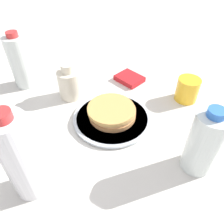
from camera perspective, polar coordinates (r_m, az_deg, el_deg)
name	(u,v)px	position (r m, az deg, el deg)	size (l,w,h in m)	color
ground_plane	(102,120)	(0.72, -2.53, -2.22)	(4.00, 4.00, 0.00)	silver
plate	(112,118)	(0.71, 0.00, -1.56)	(0.25, 0.25, 0.01)	silver
pancake_stack	(112,112)	(0.70, -0.01, 0.10)	(0.16, 0.16, 0.04)	tan
juice_glass	(187,90)	(0.82, 19.08, 5.58)	(0.08, 0.08, 0.08)	yellow
cream_jug	(70,83)	(0.80, -11.03, 7.39)	(0.08, 0.08, 0.13)	beige
water_bottle_near	(20,158)	(0.51, -22.80, -11.00)	(0.08, 0.08, 0.25)	white
water_bottle_mid	(20,62)	(0.89, -22.81, 11.98)	(0.08, 0.08, 0.21)	silver
water_bottle_far	(204,142)	(0.58, 22.89, -7.35)	(0.08, 0.08, 0.20)	silver
napkin	(129,79)	(0.90, 4.58, 8.71)	(0.13, 0.12, 0.02)	red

